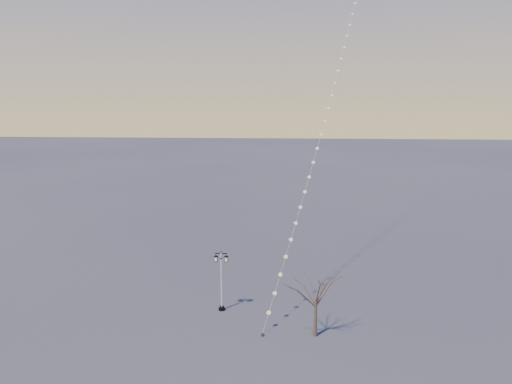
{
  "coord_description": "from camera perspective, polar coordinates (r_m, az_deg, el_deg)",
  "views": [
    {
      "loc": [
        3.71,
        -28.58,
        14.47
      ],
      "look_at": [
        1.38,
        3.9,
        8.07
      ],
      "focal_mm": 33.23,
      "sensor_mm": 36.0,
      "label": 1
    }
  ],
  "objects": [
    {
      "name": "kite_train",
      "position": [
        43.56,
        9.53,
        14.73
      ],
      "size": [
        11.45,
        32.98,
        34.87
      ],
      "rotation": [
        0.0,
        0.0,
        0.23
      ],
      "color": "#38281B",
      "rests_on": "ground"
    },
    {
      "name": "ground",
      "position": [
        32.25,
        -3.05,
        -15.55
      ],
      "size": [
        300.0,
        300.0,
        0.0
      ],
      "primitive_type": "plane",
      "color": "#424344",
      "rests_on": "ground"
    },
    {
      "name": "street_lamp",
      "position": [
        33.22,
        -4.19,
        -10.26
      ],
      "size": [
        1.09,
        0.48,
        4.29
      ],
      "rotation": [
        0.0,
        0.0,
        0.01
      ],
      "color": "black",
      "rests_on": "ground"
    },
    {
      "name": "bare_tree",
      "position": [
        29.72,
        7.25,
        -11.65
      ],
      "size": [
        2.61,
        2.61,
        4.34
      ],
      "rotation": [
        0.0,
        0.0,
        0.25
      ],
      "color": "brown",
      "rests_on": "ground"
    }
  ]
}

